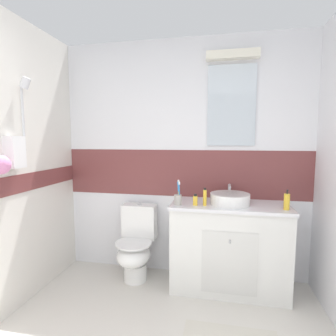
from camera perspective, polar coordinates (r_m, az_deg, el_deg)
name	(u,v)px	position (r m, az deg, el deg)	size (l,w,h in m)	color
wall_back_tiled	(184,158)	(2.88, 3.46, 2.14)	(3.20, 0.20, 2.50)	white
vanity_cabinet	(229,246)	(2.76, 12.87, -16.07)	(1.10, 0.51, 0.85)	silver
sink_basin	(230,198)	(2.60, 13.13, -6.36)	(0.37, 0.42, 0.17)	white
toilet	(136,245)	(2.91, -6.87, -16.12)	(0.37, 0.50, 0.78)	white
toothbrush_cup	(178,198)	(2.51, 2.16, -6.52)	(0.07, 0.07, 0.23)	#B2ADA3
soap_dispenser	(287,202)	(2.55, 24.11, -6.60)	(0.05, 0.05, 0.18)	yellow
perfume_flask_small	(195,200)	(2.50, 5.88, -6.82)	(0.04, 0.03, 0.11)	yellow
toothpaste_tube_upright	(205,197)	(2.50, 7.91, -6.22)	(0.03, 0.03, 0.17)	yellow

